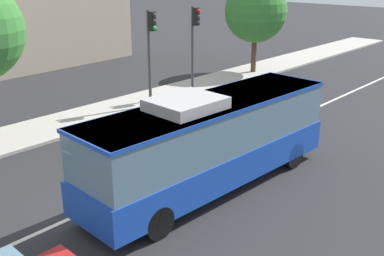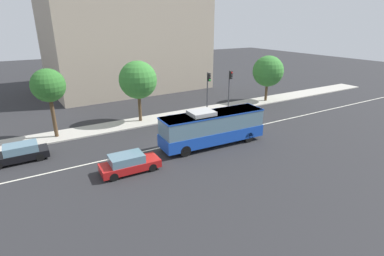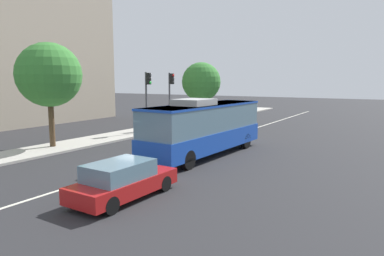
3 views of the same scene
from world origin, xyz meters
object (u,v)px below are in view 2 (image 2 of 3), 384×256
at_px(sedan_red, 129,163).
at_px(street_tree_kerbside_centre, 48,86).
at_px(traffic_light_mid_block, 230,84).
at_px(street_tree_kerbside_left, 138,80).
at_px(street_tree_kerbside_right, 268,71).
at_px(sedan_black, 19,153).
at_px(traffic_light_near_corner, 208,86).
at_px(transit_bus, 212,126).

bearing_deg(sedan_red, street_tree_kerbside_centre, 111.80).
bearing_deg(sedan_red, traffic_light_mid_block, 30.48).
relative_size(street_tree_kerbside_left, street_tree_kerbside_right, 1.07).
bearing_deg(sedan_black, street_tree_kerbside_centre, -129.20).
xyz_separation_m(traffic_light_near_corner, street_tree_kerbside_centre, (-17.32, 1.08, 1.67)).
height_order(sedan_red, street_tree_kerbside_left, street_tree_kerbside_left).
distance_m(transit_bus, sedan_black, 16.53).
bearing_deg(traffic_light_near_corner, street_tree_kerbside_centre, -97.61).
bearing_deg(transit_bus, street_tree_kerbside_centre, 145.56).
height_order(sedan_red, street_tree_kerbside_right, street_tree_kerbside_right).
bearing_deg(street_tree_kerbside_centre, sedan_red, -69.50).
xyz_separation_m(sedan_red, street_tree_kerbside_right, (24.08, 10.37, 3.63)).
distance_m(sedan_red, street_tree_kerbside_centre, 12.06).
relative_size(sedan_red, street_tree_kerbside_centre, 0.66).
distance_m(sedan_black, street_tree_kerbside_right, 31.74).
height_order(transit_bus, sedan_red, transit_bus).
xyz_separation_m(traffic_light_near_corner, traffic_light_mid_block, (3.18, -0.15, 0.00)).
relative_size(transit_bus, street_tree_kerbside_left, 1.45).
bearing_deg(traffic_light_near_corner, street_tree_kerbside_left, -104.19).
bearing_deg(traffic_light_mid_block, sedan_red, -59.92).
distance_m(sedan_red, street_tree_kerbside_left, 12.71).
distance_m(transit_bus, street_tree_kerbside_right, 18.32).
distance_m(traffic_light_mid_block, street_tree_kerbside_right, 7.63).
bearing_deg(street_tree_kerbside_centre, street_tree_kerbside_right, -0.23).
distance_m(sedan_red, sedan_black, 9.60).
bearing_deg(street_tree_kerbside_right, sedan_red, -156.71).
bearing_deg(sedan_black, street_tree_kerbside_right, -173.46).
xyz_separation_m(traffic_light_near_corner, street_tree_kerbside_right, (10.68, 0.96, 0.79)).
relative_size(traffic_light_mid_block, street_tree_kerbside_right, 0.80).
xyz_separation_m(traffic_light_mid_block, street_tree_kerbside_left, (-11.49, 1.64, 1.29)).
relative_size(sedan_black, street_tree_kerbside_right, 0.69).
bearing_deg(sedan_black, traffic_light_near_corner, -172.34).
xyz_separation_m(transit_bus, street_tree_kerbside_right, (15.62, 9.22, 2.54)).
relative_size(sedan_red, traffic_light_mid_block, 0.87).
relative_size(transit_bus, street_tree_kerbside_right, 1.55).
distance_m(sedan_red, street_tree_kerbside_right, 26.47).
relative_size(transit_bus, street_tree_kerbside_centre, 1.47).
bearing_deg(traffic_light_mid_block, transit_bus, -44.13).
bearing_deg(traffic_light_mid_block, street_tree_kerbside_right, 99.33).
distance_m(traffic_light_near_corner, street_tree_kerbside_centre, 17.43).
bearing_deg(street_tree_kerbside_right, traffic_light_near_corner, -174.85).
bearing_deg(street_tree_kerbside_right, street_tree_kerbside_left, 178.42).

